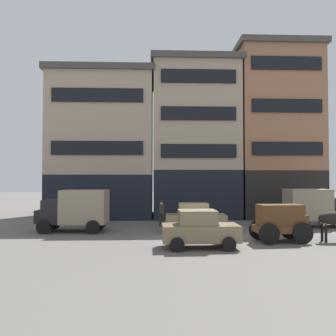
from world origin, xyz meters
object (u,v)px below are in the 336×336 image
(delivery_truck_far, at_px, (316,206))
(sedan_dark, at_px, (200,229))
(delivery_truck_near, at_px, (75,209))
(pedestrian_officer, at_px, (162,212))
(cargo_wagon, at_px, (281,220))
(draft_horse, at_px, (335,218))
(sedan_light, at_px, (195,218))

(delivery_truck_far, relative_size, sedan_dark, 1.17)
(delivery_truck_near, distance_m, pedestrian_officer, 5.88)
(delivery_truck_near, bearing_deg, cargo_wagon, -18.15)
(draft_horse, relative_size, delivery_truck_far, 0.54)
(sedan_dark, relative_size, sedan_light, 0.99)
(delivery_truck_near, relative_size, sedan_dark, 1.19)
(cargo_wagon, height_order, pedestrian_officer, cargo_wagon)
(draft_horse, xyz_separation_m, delivery_truck_near, (-14.69, 3.85, 0.15))
(delivery_truck_far, bearing_deg, cargo_wagon, -130.59)
(sedan_dark, bearing_deg, sedan_light, 85.97)
(draft_horse, xyz_separation_m, pedestrian_officer, (-9.18, 5.84, -0.29))
(delivery_truck_far, bearing_deg, delivery_truck_near, -175.39)
(delivery_truck_near, bearing_deg, draft_horse, -14.67)
(sedan_dark, height_order, sedan_light, same)
(draft_horse, xyz_separation_m, sedan_dark, (-7.47, -1.33, -0.36))
(sedan_dark, relative_size, pedestrian_officer, 2.08)
(delivery_truck_far, relative_size, sedan_light, 1.16)
(delivery_truck_far, height_order, pedestrian_officer, delivery_truck_far)
(delivery_truck_far, distance_m, sedan_dark, 11.05)
(delivery_truck_far, xyz_separation_m, sedan_light, (-8.62, -2.02, -0.51))
(draft_horse, bearing_deg, sedan_light, 156.39)
(cargo_wagon, relative_size, sedan_light, 0.80)
(sedan_light, relative_size, pedestrian_officer, 2.10)
(draft_horse, distance_m, delivery_truck_near, 15.19)
(cargo_wagon, distance_m, delivery_truck_far, 6.79)
(delivery_truck_far, distance_m, sedan_light, 8.87)
(draft_horse, height_order, delivery_truck_far, delivery_truck_far)
(sedan_dark, bearing_deg, pedestrian_officer, 103.46)
(delivery_truck_near, bearing_deg, sedan_light, -5.45)
(draft_horse, bearing_deg, cargo_wagon, -179.93)
(draft_horse, relative_size, sedan_dark, 0.63)
(sedan_dark, bearing_deg, draft_horse, 10.11)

